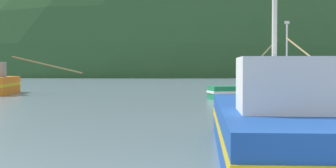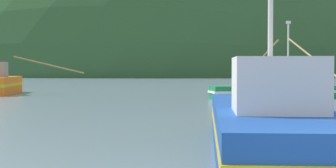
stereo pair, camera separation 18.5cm
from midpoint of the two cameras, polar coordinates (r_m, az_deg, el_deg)
The scene contains 5 objects.
hill_mid_left at distance 277.67m, azimuth 12.54°, elevation 1.37°, with size 119.20×95.36×47.96m, color #47703D.
hill_far_center at distance 165.01m, azimuth -1.69°, elevation 1.10°, with size 148.96×119.17×108.89m, color #2D562D.
hill_mid_right at distance 262.91m, azimuth 7.03°, elevation 1.37°, with size 183.73×146.99×61.17m, color #386633.
fishing_boat_green at distance 37.05m, azimuth 12.19°, elevation -0.47°, with size 10.67×17.32×5.53m.
fishing_boat_blue at distance 12.68m, azimuth 11.10°, elevation -4.76°, with size 5.61×11.11×6.77m.
Camera 1 is at (-3.21, -4.73, 2.23)m, focal length 54.34 mm.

